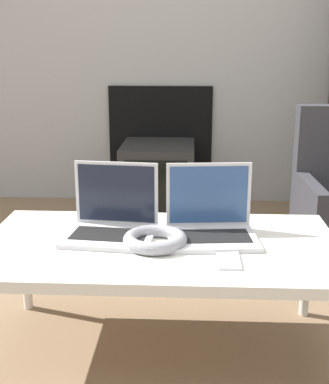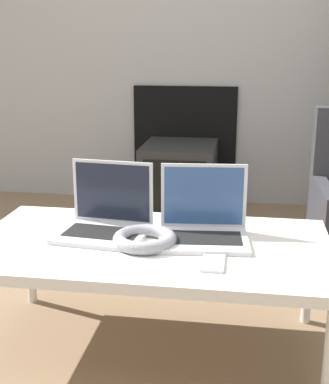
{
  "view_description": "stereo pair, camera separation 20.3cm",
  "coord_description": "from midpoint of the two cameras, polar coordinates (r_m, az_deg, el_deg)",
  "views": [
    {
      "loc": [
        0.1,
        -1.43,
        1.05
      ],
      "look_at": [
        0.0,
        0.52,
        0.49
      ],
      "focal_mm": 50.0,
      "sensor_mm": 36.0,
      "label": 1
    },
    {
      "loc": [
        0.3,
        -1.41,
        1.05
      ],
      "look_at": [
        0.0,
        0.52,
        0.49
      ],
      "focal_mm": 50.0,
      "sensor_mm": 36.0,
      "label": 2
    }
  ],
  "objects": [
    {
      "name": "wall_back",
      "position": [
        3.55,
        -0.41,
        19.65
      ],
      "size": [
        7.0,
        0.08,
        2.6
      ],
      "color": "#999999",
      "rests_on": "ground_plane"
    },
    {
      "name": "table",
      "position": [
        1.79,
        -3.75,
        -6.4
      ],
      "size": [
        1.19,
        0.64,
        0.4
      ],
      "color": "silver",
      "rests_on": "ground_plane"
    },
    {
      "name": "laptop_left",
      "position": [
        1.85,
        -8.76,
        -3.01
      ],
      "size": [
        0.32,
        0.26,
        0.24
      ],
      "rotation": [
        0.0,
        0.0,
        -0.1
      ],
      "color": "silver",
      "rests_on": "table"
    },
    {
      "name": "laptop_right",
      "position": [
        1.81,
        1.77,
        -3.22
      ],
      "size": [
        0.32,
        0.26,
        0.24
      ],
      "rotation": [
        0.0,
        0.0,
        0.09
      ],
      "color": "silver",
      "rests_on": "table"
    },
    {
      "name": "headphones",
      "position": [
        1.75,
        -4.35,
        -5.14
      ],
      "size": [
        0.21,
        0.21,
        0.04
      ],
      "color": "gray",
      "rests_on": "table"
    },
    {
      "name": "phone",
      "position": [
        1.63,
        3.3,
        -7.32
      ],
      "size": [
        0.07,
        0.14,
        0.01
      ],
      "color": "silver",
      "rests_on": "table"
    },
    {
      "name": "tv",
      "position": [
        3.35,
        -2.42,
        1.43
      ],
      "size": [
        0.44,
        0.51,
        0.44
      ],
      "color": "black",
      "rests_on": "ground_plane"
    }
  ]
}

